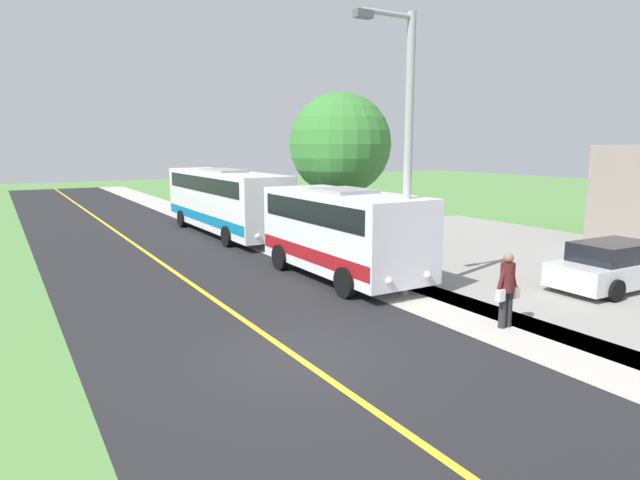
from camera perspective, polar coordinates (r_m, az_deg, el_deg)
The scene contains 10 objects.
ground_plane at distance 11.49m, azimuth -2.40°, elevation -12.20°, with size 120.00×120.00×0.00m, color #548442.
road_surface at distance 11.49m, azimuth -2.40°, elevation -12.18°, with size 8.00×100.00×0.01m, color black.
sidewalk at distance 14.54m, azimuth 16.09°, elevation -7.75°, with size 2.40×100.00×0.01m, color #B2ADA3.
road_centre_line at distance 11.49m, azimuth -2.40°, elevation -12.16°, with size 0.16×100.00×0.00m, color gold.
shuttle_bus_front at distance 17.70m, azimuth 2.40°, elevation 1.13°, with size 2.75×6.75×2.93m.
transit_bus_rear at distance 26.87m, azimuth -9.98°, elevation 4.28°, with size 2.59×10.64×3.16m.
pedestrian_with_bags at distance 13.71m, azimuth 18.98°, elevation -4.71°, with size 0.72×0.34×1.82m.
street_light_pole at distance 15.57m, azimuth 8.88°, elevation 9.87°, with size 1.97×0.24×7.86m.
parked_car_near at distance 18.78m, azimuth 28.46°, elevation -2.44°, with size 4.45×2.11×1.45m.
tree_curbside at distance 22.89m, azimuth 2.13°, elevation 9.97°, with size 4.23×4.23×6.46m.
Camera 1 is at (5.04, 9.37, 4.34)m, focal length 30.57 mm.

